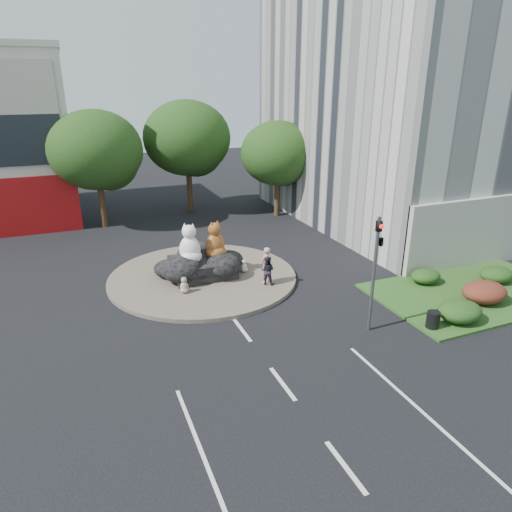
{
  "coord_description": "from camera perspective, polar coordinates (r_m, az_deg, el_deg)",
  "views": [
    {
      "loc": [
        -5.92,
        -11.97,
        9.82
      ],
      "look_at": [
        1.94,
        7.17,
        2.0
      ],
      "focal_mm": 32.0,
      "sensor_mm": 36.0,
      "label": 1
    }
  ],
  "objects": [
    {
      "name": "cat_white",
      "position": [
        23.67,
        -8.3,
        1.62
      ],
      "size": [
        1.67,
        1.6,
        2.14
      ],
      "primitive_type": null,
      "rotation": [
        0.0,
        0.0,
        -0.52
      ],
      "color": "white",
      "rests_on": "rock_plinth"
    },
    {
      "name": "pedestrian_pink",
      "position": [
        23.26,
        1.25,
        -1.16
      ],
      "size": [
        0.83,
        0.72,
        1.92
      ],
      "primitive_type": "imported",
      "rotation": [
        0.0,
        0.0,
        3.58
      ],
      "color": "pink",
      "rests_on": "roundabout_island"
    },
    {
      "name": "ground",
      "position": [
        16.58,
        3.35,
        -15.66
      ],
      "size": [
        120.0,
        120.0,
        0.0
      ],
      "primitive_type": "plane",
      "color": "black",
      "rests_on": "ground"
    },
    {
      "name": "kitten_calico",
      "position": [
        22.65,
        -8.96,
        -3.53
      ],
      "size": [
        0.66,
        0.64,
        0.84
      ],
      "primitive_type": null,
      "rotation": [
        0.0,
        0.0,
        -0.56
      ],
      "color": "silver",
      "rests_on": "roundabout_island"
    },
    {
      "name": "hedge_back_green",
      "position": [
        25.27,
        20.45,
        -2.37
      ],
      "size": [
        1.6,
        1.28,
        0.72
      ],
      "primitive_type": "ellipsoid",
      "color": "black",
      "rests_on": "grass_verge"
    },
    {
      "name": "pedestrian_dark",
      "position": [
        23.15,
        1.45,
        -1.82
      ],
      "size": [
        0.93,
        0.89,
        1.5
      ],
      "primitive_type": "imported",
      "rotation": [
        0.0,
        0.0,
        2.5
      ],
      "color": "black",
      "rests_on": "roundabout_island"
    },
    {
      "name": "hedge_red",
      "position": [
        24.16,
        26.65,
        -4.04
      ],
      "size": [
        2.2,
        1.76,
        0.99
      ],
      "primitive_type": "ellipsoid",
      "color": "#541B16",
      "rests_on": "grass_verge"
    },
    {
      "name": "tree_right",
      "position": [
        35.75,
        2.79,
        12.33
      ],
      "size": [
        5.7,
        5.7,
        7.3
      ],
      "color": "#382314",
      "rests_on": "ground"
    },
    {
      "name": "grass_verge",
      "position": [
        25.31,
        25.56,
        -4.14
      ],
      "size": [
        10.0,
        6.0,
        0.12
      ],
      "primitive_type": "cube",
      "color": "#1B4818",
      "rests_on": "ground"
    },
    {
      "name": "hedge_mid_green",
      "position": [
        26.89,
        27.85,
        -2.04
      ],
      "size": [
        1.8,
        1.44,
        0.81
      ],
      "primitive_type": "ellipsoid",
      "color": "black",
      "rests_on": "grass_verge"
    },
    {
      "name": "tree_mid",
      "position": [
        37.39,
        -8.51,
        13.94
      ],
      "size": [
        6.84,
        6.84,
        8.76
      ],
      "color": "#382314",
      "rests_on": "ground"
    },
    {
      "name": "street_lamp",
      "position": [
        27.89,
        20.7,
        8.5
      ],
      "size": [
        2.34,
        0.22,
        8.06
      ],
      "color": "#595B60",
      "rests_on": "ground"
    },
    {
      "name": "hedge_near_green",
      "position": [
        21.83,
        24.15,
        -6.33
      ],
      "size": [
        2.0,
        1.6,
        0.9
      ],
      "primitive_type": "ellipsoid",
      "color": "black",
      "rests_on": "grass_verge"
    },
    {
      "name": "tree_left",
      "position": [
        34.4,
        -19.23,
        11.95
      ],
      "size": [
        6.46,
        6.46,
        8.27
      ],
      "color": "#382314",
      "rests_on": "ground"
    },
    {
      "name": "rock_plinth",
      "position": [
        24.54,
        -6.71,
        -1.39
      ],
      "size": [
        3.2,
        2.6,
        0.9
      ],
      "primitive_type": null,
      "color": "black",
      "rests_on": "roundabout_island"
    },
    {
      "name": "litter_bin",
      "position": [
        20.86,
        21.24,
        -7.43
      ],
      "size": [
        0.69,
        0.69,
        0.72
      ],
      "primitive_type": "cylinder",
      "rotation": [
        0.0,
        0.0,
        -0.3
      ],
      "color": "black",
      "rests_on": "grass_verge"
    },
    {
      "name": "traffic_light",
      "position": [
        18.84,
        15.04,
        0.76
      ],
      "size": [
        0.44,
        1.24,
        5.0
      ],
      "color": "#595B60",
      "rests_on": "ground"
    },
    {
      "name": "kitten_white",
      "position": [
        24.84,
        -1.51,
        -1.18
      ],
      "size": [
        0.58,
        0.57,
        0.73
      ],
      "primitive_type": null,
      "rotation": [
        0.0,
        0.0,
        0.7
      ],
      "color": "beige",
      "rests_on": "roundabout_island"
    },
    {
      "name": "cat_tabby",
      "position": [
        24.2,
        -5.14,
        2.08
      ],
      "size": [
        1.53,
        1.44,
        2.05
      ],
      "primitive_type": null,
      "rotation": [
        0.0,
        0.0,
        0.37
      ],
      "color": "#B77026",
      "rests_on": "rock_plinth"
    },
    {
      "name": "roundabout_island",
      "position": [
        24.75,
        -6.66,
        -2.57
      ],
      "size": [
        10.0,
        10.0,
        0.2
      ],
      "primitive_type": "cylinder",
      "color": "brown",
      "rests_on": "ground"
    }
  ]
}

